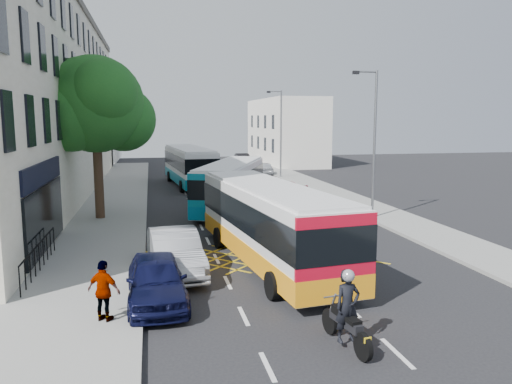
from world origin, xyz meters
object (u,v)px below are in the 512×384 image
parked_car_blue (157,280)px  parked_car_silver (175,252)px  street_tree (95,105)px  bus_near (270,223)px  distant_car_silver (265,168)px  bus_far (189,166)px  pedestrian_far (104,291)px  red_hatchback (284,191)px  bus_mid (231,185)px  distant_car_dark (241,159)px  lamp_near (373,137)px  lamp_far (280,129)px  distant_car_grey (208,161)px  motorbike (347,311)px

parked_car_blue → parked_car_silver: size_ratio=0.91×
street_tree → bus_near: size_ratio=0.78×
street_tree → distant_car_silver: size_ratio=2.35×
bus_near → bus_far: bearing=86.1°
pedestrian_far → street_tree: bearing=-54.1°
street_tree → parked_car_blue: street_tree is taller
red_hatchback → parked_car_blue: bearing=57.0°
street_tree → bus_near: street_tree is taller
bus_mid → distant_car_dark: 30.15m
red_hatchback → bus_mid: bearing=28.3°
lamp_near → parked_car_silver: size_ratio=1.66×
lamp_far → bus_far: (-8.72, -3.44, -2.94)m
bus_near → pedestrian_far: bearing=-147.1°
bus_near → red_hatchback: size_ratio=2.46×
distant_car_silver → bus_far: bearing=44.9°
distant_car_dark → distant_car_grey: bearing=23.6°
bus_mid → red_hatchback: bearing=56.3°
lamp_far → motorbike: bearing=-101.9°
bus_mid → parked_car_blue: (-4.71, -15.13, -0.80)m
bus_far → distant_car_dark: bus_far is taller
bus_far → street_tree: bearing=-119.4°
lamp_far → bus_far: bearing=-158.5°
lamp_far → parked_car_blue: bearing=-111.2°
lamp_far → bus_near: bearing=-105.4°
lamp_near → bus_mid: (-7.08, 4.67, -3.07)m
parked_car_blue → pedestrian_far: (-1.40, -1.43, 0.25)m
distant_car_silver → distant_car_grey: bearing=-58.1°
red_hatchback → distant_car_grey: distant_car_grey is taller
lamp_near → bus_far: bearing=117.8°
lamp_near → bus_mid: bearing=146.6°
distant_car_silver → distant_car_dark: bearing=-83.2°
bus_mid → bus_far: size_ratio=0.92×
parked_car_silver → distant_car_grey: bearing=77.1°
bus_mid → red_hatchback: (4.15, 2.93, -0.89)m
motorbike → parked_car_silver: size_ratio=0.46×
street_tree → bus_far: (5.99, 13.59, -4.61)m
parked_car_blue → distant_car_grey: (6.46, 42.84, 0.01)m
street_tree → parked_car_blue: bearing=-77.8°
street_tree → motorbike: size_ratio=3.95×
parked_car_blue → distant_car_grey: size_ratio=0.81×
red_hatchback → distant_car_dark: distant_car_dark is taller
bus_near → bus_far: bus_far is taller
lamp_far → bus_far: 9.82m
bus_near → parked_car_silver: bearing=-179.9°
parked_car_blue → pedestrian_far: 2.01m
parked_car_blue → red_hatchback: 20.12m
bus_mid → distant_car_dark: size_ratio=2.43×
street_tree → pedestrian_far: bearing=-84.2°
lamp_far → bus_mid: (-7.08, -15.33, -3.07)m
parked_car_silver → lamp_far: bearing=63.3°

